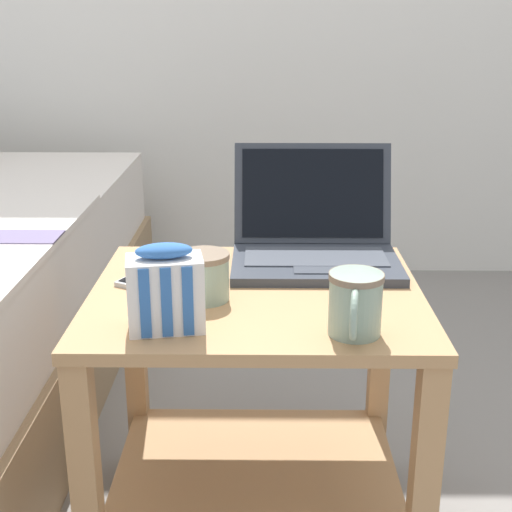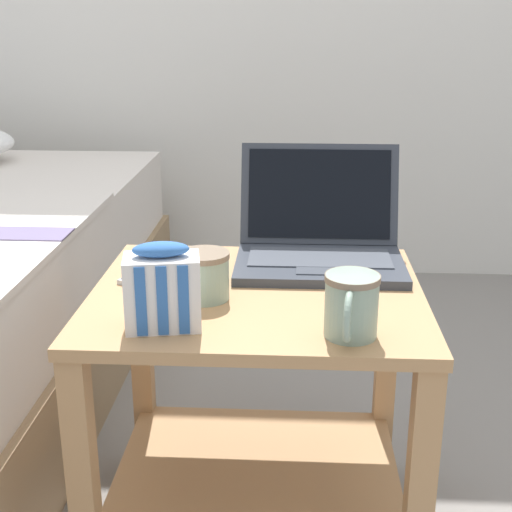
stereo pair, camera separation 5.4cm
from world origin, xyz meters
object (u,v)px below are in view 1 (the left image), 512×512
Objects in this scene: cell_phone at (152,275)px; laptop at (315,240)px; snack_bag at (165,290)px; mug_front_left at (204,273)px; mug_front_right at (355,302)px.

laptop is at bearing 17.74° from cell_phone.
laptop is 2.32× the size of snack_bag.
mug_front_right reaches higher than mug_front_left.
snack_bag is at bearing -75.99° from cell_phone.
snack_bag reaches higher than cell_phone.
snack_bag is at bearing 176.22° from mug_front_right.
laptop is 2.05× the size of cell_phone.
mug_front_right is at bearing -83.81° from laptop.
laptop is 2.59× the size of mug_front_left.
snack_bag reaches higher than mug_front_left.
snack_bag is 0.25m from cell_phone.
mug_front_right is at bearing -31.09° from mug_front_left.
mug_front_left is 0.79× the size of cell_phone.
mug_front_left reaches higher than cell_phone.
laptop is 0.43m from snack_bag.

